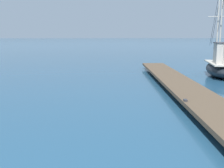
% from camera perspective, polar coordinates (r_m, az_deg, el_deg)
% --- Properties ---
extents(floating_dock, '(2.73, 21.09, 0.53)m').
position_cam_1_polar(floating_dock, '(15.43, 13.47, -0.11)').
color(floating_dock, brown).
rests_on(floating_dock, ground).
extents(fishing_boat_1, '(2.54, 6.68, 7.41)m').
position_cam_1_polar(fishing_boat_1, '(21.46, 20.58, 3.51)').
color(fishing_boat_1, black).
rests_on(fishing_boat_1, ground).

